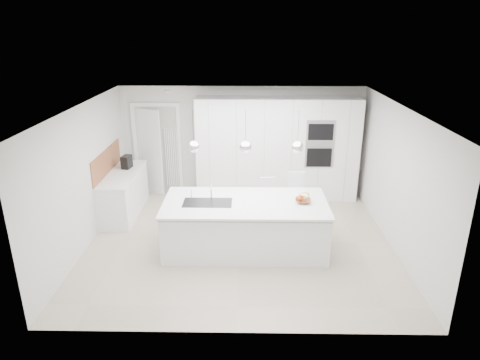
{
  "coord_description": "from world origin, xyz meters",
  "views": [
    {
      "loc": [
        0.12,
        -7.05,
        3.81
      ],
      "look_at": [
        0.0,
        0.3,
        1.1
      ],
      "focal_mm": 32.0,
      "sensor_mm": 36.0,
      "label": 1
    }
  ],
  "objects_px": {
    "fruit_bowl": "(303,201)",
    "bar_stool_left": "(267,203)",
    "espresso_machine": "(127,162)",
    "bar_stool_right": "(296,200)",
    "island_base": "(245,228)"
  },
  "relations": [
    {
      "from": "fruit_bowl",
      "to": "bar_stool_left",
      "type": "height_order",
      "value": "bar_stool_left"
    },
    {
      "from": "espresso_machine",
      "to": "bar_stool_left",
      "type": "height_order",
      "value": "espresso_machine"
    },
    {
      "from": "bar_stool_left",
      "to": "bar_stool_right",
      "type": "bearing_deg",
      "value": -4.5
    },
    {
      "from": "fruit_bowl",
      "to": "bar_stool_right",
      "type": "bearing_deg",
      "value": 90.11
    },
    {
      "from": "fruit_bowl",
      "to": "espresso_machine",
      "type": "relative_size",
      "value": 0.99
    },
    {
      "from": "island_base",
      "to": "bar_stool_left",
      "type": "xyz_separation_m",
      "value": [
        0.43,
        0.97,
        0.06
      ]
    },
    {
      "from": "fruit_bowl",
      "to": "bar_stool_right",
      "type": "xyz_separation_m",
      "value": [
        -0.0,
        0.96,
        -0.4
      ]
    },
    {
      "from": "island_base",
      "to": "fruit_bowl",
      "type": "relative_size",
      "value": 10.43
    },
    {
      "from": "bar_stool_left",
      "to": "bar_stool_right",
      "type": "distance_m",
      "value": 0.56
    },
    {
      "from": "bar_stool_right",
      "to": "island_base",
      "type": "bearing_deg",
      "value": -131.59
    },
    {
      "from": "island_base",
      "to": "fruit_bowl",
      "type": "bearing_deg",
      "value": 1.98
    },
    {
      "from": "espresso_machine",
      "to": "bar_stool_left",
      "type": "relative_size",
      "value": 0.28
    },
    {
      "from": "fruit_bowl",
      "to": "bar_stool_left",
      "type": "relative_size",
      "value": 0.28
    },
    {
      "from": "fruit_bowl",
      "to": "espresso_machine",
      "type": "bearing_deg",
      "value": 152.8
    },
    {
      "from": "espresso_machine",
      "to": "bar_stool_left",
      "type": "bearing_deg",
      "value": -6.31
    }
  ]
}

